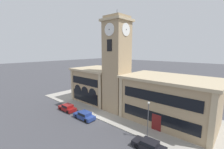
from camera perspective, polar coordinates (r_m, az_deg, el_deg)
name	(u,v)px	position (r m, az deg, el deg)	size (l,w,h in m)	color
ground_plane	(97,119)	(29.03, -5.61, -16.55)	(300.00, 300.00, 0.00)	#424247
sidewalk_kerb	(122,108)	(33.93, 3.66, -12.45)	(42.93, 14.57, 0.15)	#A39E93
clock_tower	(117,65)	(30.31, 1.83, 3.56)	(4.98, 4.98, 20.31)	tan
town_hall_left_wing	(99,84)	(38.28, -4.98, -3.62)	(11.53, 9.86, 8.15)	tan
town_hall_right_wing	(169,99)	(28.58, 20.76, -8.81)	(15.72, 9.86, 8.05)	tan
parked_car_near	(67,107)	(33.52, -16.63, -11.94)	(4.28, 1.90, 1.38)	maroon
parked_car_mid	(84,115)	(29.13, -10.46, -14.99)	(4.44, 1.93, 1.39)	navy
parked_car_far	(149,145)	(21.60, 13.93, -24.58)	(4.28, 1.81, 1.31)	black
street_lamp	(148,114)	(22.47, 13.62, -14.40)	(0.36, 0.36, 5.36)	#4C4C51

